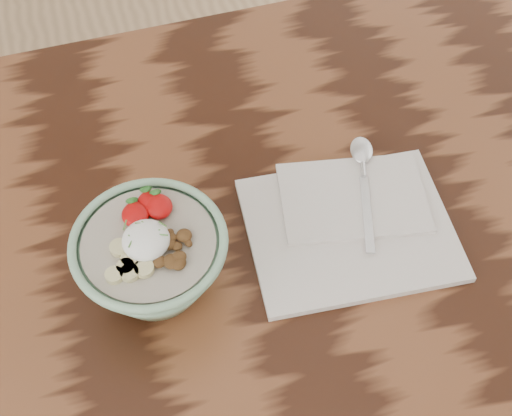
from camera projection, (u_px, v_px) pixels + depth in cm
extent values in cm
cube|color=black|center=(107.00, 313.00, 82.45)|extent=(160.00, 90.00, 4.00)
cylinder|color=#4C2D19|center=(456.00, 150.00, 145.69)|extent=(7.00, 7.00, 71.00)
cylinder|color=#85B390|center=(158.00, 283.00, 81.84)|extent=(7.43, 7.43, 1.06)
torus|color=#85B390|center=(148.00, 242.00, 74.79)|extent=(16.90, 16.90, 0.97)
cylinder|color=#BCAF9B|center=(149.00, 245.00, 75.22)|extent=(14.33, 14.33, 0.88)
ellipsoid|color=white|center=(146.00, 240.00, 73.88)|extent=(5.04, 5.04, 2.77)
ellipsoid|color=#B00808|center=(149.00, 202.00, 77.09)|extent=(2.52, 2.77, 1.38)
cone|color=#286623|center=(147.00, 192.00, 77.48)|extent=(1.40, 1.03, 1.52)
ellipsoid|color=#B00808|center=(159.00, 207.00, 76.57)|extent=(2.96, 3.26, 1.63)
cone|color=#286623|center=(156.00, 195.00, 77.06)|extent=(1.40, 1.03, 1.52)
ellipsoid|color=#B00808|center=(135.00, 215.00, 75.96)|extent=(2.94, 3.23, 1.62)
cone|color=#286623|center=(133.00, 203.00, 76.45)|extent=(1.40, 1.03, 1.52)
cylinder|color=#CDC487|center=(126.00, 267.00, 72.65)|extent=(1.89, 1.89, 0.70)
cylinder|color=#CDC487|center=(119.00, 248.00, 74.01)|extent=(2.06, 2.06, 0.70)
cylinder|color=#CDC487|center=(144.00, 269.00, 72.55)|extent=(2.06, 2.06, 0.70)
cylinder|color=#CDC487|center=(130.00, 273.00, 72.25)|extent=(1.97, 1.97, 0.70)
cylinder|color=#CDC487|center=(114.00, 275.00, 72.10)|extent=(1.91, 1.91, 0.70)
cylinder|color=#CDC487|center=(131.00, 259.00, 73.21)|extent=(2.13, 2.13, 0.70)
ellipsoid|color=brown|center=(184.00, 235.00, 74.68)|extent=(2.03, 2.03, 0.98)
ellipsoid|color=brown|center=(169.00, 233.00, 75.04)|extent=(1.42, 1.49, 0.78)
ellipsoid|color=brown|center=(177.00, 246.00, 74.12)|extent=(1.66, 1.64, 0.65)
ellipsoid|color=brown|center=(179.00, 264.00, 72.70)|extent=(2.09, 2.03, 1.05)
ellipsoid|color=brown|center=(160.00, 262.00, 72.85)|extent=(1.96, 1.89, 0.76)
ellipsoid|color=brown|center=(188.00, 243.00, 74.38)|extent=(1.07, 1.28, 0.62)
ellipsoid|color=brown|center=(171.00, 238.00, 74.62)|extent=(1.78, 1.72, 1.05)
ellipsoid|color=brown|center=(169.00, 245.00, 74.14)|extent=(1.89, 1.88, 0.88)
ellipsoid|color=brown|center=(171.00, 261.00, 72.81)|extent=(1.81, 1.96, 0.98)
ellipsoid|color=brown|center=(179.00, 257.00, 73.10)|extent=(1.93, 1.72, 1.09)
cylinder|color=#4E8136|center=(154.00, 232.00, 73.22)|extent=(1.39, 0.40, 0.23)
cylinder|color=#4E8136|center=(144.00, 234.00, 73.09)|extent=(1.43, 0.86, 0.23)
cylinder|color=#4E8136|center=(152.00, 232.00, 73.26)|extent=(1.13, 0.46, 0.22)
cylinder|color=#4E8136|center=(163.00, 224.00, 73.81)|extent=(0.76, 0.91, 0.21)
cylinder|color=#4E8136|center=(150.00, 228.00, 73.56)|extent=(1.02, 1.42, 0.23)
cylinder|color=#4E8136|center=(125.00, 225.00, 73.75)|extent=(0.69, 1.20, 0.22)
cylinder|color=#4E8136|center=(142.00, 224.00, 73.84)|extent=(1.39, 0.75, 0.23)
cylinder|color=#4E8136|center=(143.00, 236.00, 72.98)|extent=(1.23, 0.94, 0.23)
cylinder|color=#4E8136|center=(146.00, 225.00, 73.72)|extent=(0.88, 1.35, 0.23)
cylinder|color=#4E8136|center=(163.00, 235.00, 73.03)|extent=(1.05, 0.58, 0.22)
cylinder|color=#4E8136|center=(133.00, 238.00, 72.78)|extent=(0.82, 1.16, 0.22)
cylinder|color=#4E8136|center=(153.00, 237.00, 72.91)|extent=(0.20, 1.48, 0.23)
cylinder|color=#4E8136|center=(131.00, 242.00, 72.55)|extent=(0.97, 1.28, 0.23)
cube|color=silver|center=(349.00, 229.00, 86.27)|extent=(26.05, 21.76, 0.94)
cube|color=silver|center=(353.00, 198.00, 88.07)|extent=(19.86, 15.38, 0.56)
cube|color=silver|center=(367.00, 214.00, 86.10)|extent=(4.43, 11.02, 0.34)
cylinder|color=silver|center=(363.00, 167.00, 90.07)|extent=(1.54, 3.00, 0.68)
ellipsoid|color=silver|center=(361.00, 150.00, 91.61)|extent=(4.20, 5.17, 0.93)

